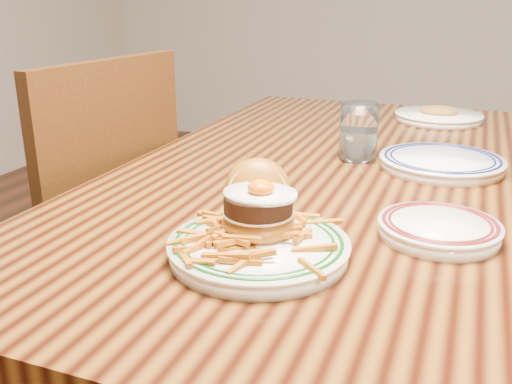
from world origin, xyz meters
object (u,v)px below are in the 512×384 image
at_px(table, 324,204).
at_px(side_plate, 439,228).
at_px(chair_left, 82,239).
at_px(main_plate, 258,231).

height_order(table, side_plate, side_plate).
xyz_separation_m(chair_left, side_plate, (0.86, -0.21, 0.24)).
relative_size(chair_left, side_plate, 5.00).
relative_size(table, main_plate, 5.71).
bearing_deg(chair_left, main_plate, -23.15).
distance_m(table, chair_left, 0.62).
relative_size(table, chair_left, 1.64).
bearing_deg(side_plate, main_plate, -135.11).
bearing_deg(side_plate, chair_left, 179.44).
bearing_deg(table, main_plate, -87.82).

